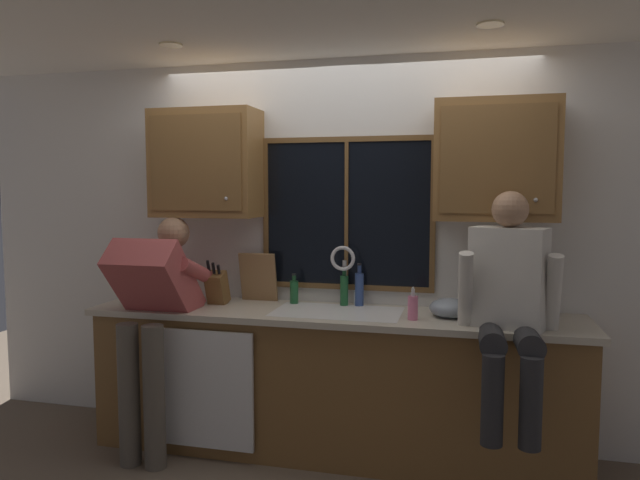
% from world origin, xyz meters
% --- Properties ---
extents(back_wall, '(5.45, 0.12, 2.55)m').
position_xyz_m(back_wall, '(0.00, 0.06, 1.27)').
color(back_wall, silver).
rests_on(back_wall, floor).
extents(ceiling_downlight_left, '(0.14, 0.14, 0.01)m').
position_xyz_m(ceiling_downlight_left, '(-0.91, -0.60, 2.54)').
color(ceiling_downlight_left, '#FFEAB2').
extents(ceiling_downlight_right, '(0.14, 0.14, 0.01)m').
position_xyz_m(ceiling_downlight_right, '(0.91, -0.60, 2.54)').
color(ceiling_downlight_right, '#FFEAB2').
extents(window_glass, '(1.10, 0.02, 0.95)m').
position_xyz_m(window_glass, '(0.04, -0.01, 1.52)').
color(window_glass, black).
extents(window_frame_top, '(1.17, 0.02, 0.04)m').
position_xyz_m(window_frame_top, '(0.04, -0.02, 2.02)').
color(window_frame_top, brown).
extents(window_frame_bottom, '(1.17, 0.02, 0.04)m').
position_xyz_m(window_frame_bottom, '(0.04, -0.02, 1.03)').
color(window_frame_bottom, brown).
extents(window_frame_left, '(0.03, 0.02, 0.95)m').
position_xyz_m(window_frame_left, '(-0.53, -0.02, 1.52)').
color(window_frame_left, brown).
extents(window_frame_right, '(0.03, 0.02, 0.95)m').
position_xyz_m(window_frame_right, '(0.61, -0.02, 1.52)').
color(window_frame_right, brown).
extents(window_mullion_center, '(0.02, 0.02, 0.95)m').
position_xyz_m(window_mullion_center, '(0.04, -0.02, 1.52)').
color(window_mullion_center, brown).
extents(lower_cabinet_run, '(3.05, 0.58, 0.88)m').
position_xyz_m(lower_cabinet_run, '(0.00, -0.29, 0.44)').
color(lower_cabinet_run, brown).
rests_on(lower_cabinet_run, floor).
extents(countertop, '(3.11, 0.62, 0.04)m').
position_xyz_m(countertop, '(0.00, -0.31, 0.90)').
color(countertop, beige).
rests_on(countertop, lower_cabinet_run).
extents(dishwasher_front, '(0.60, 0.02, 0.74)m').
position_xyz_m(dishwasher_front, '(-0.71, -0.61, 0.46)').
color(dishwasher_front, white).
extents(upper_cabinet_left, '(0.72, 0.36, 0.72)m').
position_xyz_m(upper_cabinet_left, '(-0.90, -0.17, 1.86)').
color(upper_cabinet_left, olive).
extents(upper_cabinet_right, '(0.72, 0.36, 0.72)m').
position_xyz_m(upper_cabinet_right, '(0.98, -0.17, 1.86)').
color(upper_cabinet_right, olive).
extents(sink, '(0.80, 0.46, 0.21)m').
position_xyz_m(sink, '(0.04, -0.30, 0.82)').
color(sink, silver).
rests_on(sink, lower_cabinet_run).
extents(faucet, '(0.18, 0.09, 0.40)m').
position_xyz_m(faucet, '(0.05, -0.12, 1.17)').
color(faucet, silver).
rests_on(faucet, countertop).
extents(person_standing, '(0.53, 0.71, 1.50)m').
position_xyz_m(person_standing, '(-1.07, -0.59, 0.94)').
color(person_standing, '#595147').
rests_on(person_standing, floor).
extents(person_sitting_on_counter, '(0.54, 0.66, 1.26)m').
position_xyz_m(person_sitting_on_counter, '(1.05, -0.57, 1.10)').
color(person_sitting_on_counter, '#262628').
rests_on(person_sitting_on_counter, countertop).
extents(knife_block, '(0.12, 0.18, 0.32)m').
position_xyz_m(knife_block, '(-0.80, -0.25, 1.03)').
color(knife_block, brown).
rests_on(knife_block, countertop).
extents(cutting_board, '(0.26, 0.09, 0.34)m').
position_xyz_m(cutting_board, '(-0.56, -0.09, 1.09)').
color(cutting_board, '#997047').
rests_on(cutting_board, countertop).
extents(mixing_bowl, '(0.24, 0.24, 0.12)m').
position_xyz_m(mixing_bowl, '(0.73, -0.28, 0.97)').
color(mixing_bowl, '#8C99A8').
rests_on(mixing_bowl, countertop).
extents(soap_dispenser, '(0.06, 0.07, 0.20)m').
position_xyz_m(soap_dispenser, '(0.52, -0.41, 1.00)').
color(soap_dispenser, pink).
rests_on(soap_dispenser, countertop).
extents(bottle_green_glass, '(0.05, 0.05, 0.26)m').
position_xyz_m(bottle_green_glass, '(0.04, -0.10, 1.03)').
color(bottle_green_glass, '#1E592D').
rests_on(bottle_green_glass, countertop).
extents(bottle_tall_clear, '(0.06, 0.06, 0.20)m').
position_xyz_m(bottle_tall_clear, '(-0.30, -0.11, 1.00)').
color(bottle_tall_clear, '#1E592D').
rests_on(bottle_tall_clear, countertop).
extents(bottle_amber_small, '(0.06, 0.06, 0.28)m').
position_xyz_m(bottle_amber_small, '(0.14, -0.08, 1.04)').
color(bottle_amber_small, '#334C8C').
rests_on(bottle_amber_small, countertop).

